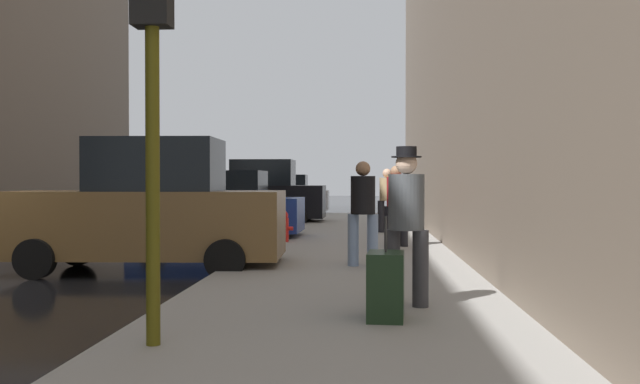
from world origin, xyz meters
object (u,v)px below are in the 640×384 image
(pedestrian_in_tan_coat, at_px, (387,197))
(rolling_suitcase, at_px, (386,286))
(parked_bronze_suv, at_px, (148,211))
(fire_hydrant, at_px, (284,227))
(traffic_light, at_px, (152,38))
(parked_black_suv, at_px, (259,195))
(pedestrian_in_jeans, at_px, (363,208))
(pedestrian_in_red_jacket, at_px, (396,201))
(parked_blue_sedan, at_px, (220,208))
(parked_silver_sedan, at_px, (282,196))
(pedestrian_with_beanie, at_px, (406,218))

(pedestrian_in_tan_coat, bearing_deg, rolling_suitcase, -91.77)
(parked_bronze_suv, bearing_deg, fire_hydrant, 67.27)
(pedestrian_in_tan_coat, bearing_deg, traffic_light, -100.19)
(parked_black_suv, xyz_separation_m, pedestrian_in_jeans, (3.61, -12.66, 0.07))
(pedestrian_in_tan_coat, xyz_separation_m, pedestrian_in_red_jacket, (0.07, -4.06, 0.00))
(traffic_light, bearing_deg, pedestrian_in_jeans, 72.72)
(parked_black_suv, distance_m, pedestrian_in_jeans, 13.16)
(parked_blue_sedan, relative_size, traffic_light, 1.18)
(parked_silver_sedan, bearing_deg, pedestrian_in_jeans, -79.36)
(pedestrian_in_tan_coat, relative_size, rolling_suitcase, 1.64)
(pedestrian_in_tan_coat, distance_m, pedestrian_in_jeans, 7.60)
(parked_black_suv, bearing_deg, parked_bronze_suv, -90.00)
(parked_silver_sedan, xyz_separation_m, traffic_light, (1.85, -24.89, 1.91))
(parked_blue_sedan, distance_m, pedestrian_in_red_jacket, 5.02)
(parked_black_suv, bearing_deg, pedestrian_in_red_jacket, -64.78)
(parked_black_suv, bearing_deg, traffic_light, -84.22)
(parked_blue_sedan, xyz_separation_m, rolling_suitcase, (3.86, -10.52, -0.36))
(parked_black_suv, bearing_deg, rolling_suitcase, -77.27)
(parked_silver_sedan, xyz_separation_m, pedestrian_in_tan_coat, (4.23, -11.66, 0.26))
(parked_silver_sedan, bearing_deg, rolling_suitcase, -80.74)
(pedestrian_in_jeans, bearing_deg, rolling_suitcase, -86.82)
(parked_blue_sedan, bearing_deg, pedestrian_in_jeans, -59.30)
(traffic_light, xyz_separation_m, pedestrian_with_beanie, (2.26, 2.01, -1.62))
(pedestrian_in_jeans, bearing_deg, pedestrian_in_tan_coat, 85.34)
(parked_blue_sedan, relative_size, pedestrian_with_beanie, 2.38)
(parked_bronze_suv, distance_m, traffic_light, 6.36)
(pedestrian_in_jeans, bearing_deg, parked_bronze_suv, 177.20)
(pedestrian_in_jeans, bearing_deg, pedestrian_with_beanie, -82.28)
(pedestrian_in_jeans, height_order, rolling_suitcase, pedestrian_in_jeans)
(fire_hydrant, bearing_deg, traffic_light, -89.72)
(fire_hydrant, bearing_deg, parked_silver_sedan, 96.97)
(pedestrian_in_tan_coat, bearing_deg, parked_blue_sedan, -160.59)
(traffic_light, relative_size, pedestrian_in_tan_coat, 2.11)
(parked_silver_sedan, relative_size, traffic_light, 1.17)
(parked_black_suv, distance_m, pedestrian_in_red_jacket, 10.10)
(fire_hydrant, height_order, pedestrian_in_jeans, pedestrian_in_jeans)
(parked_blue_sedan, height_order, pedestrian_with_beanie, pedestrian_with_beanie)
(fire_hydrant, bearing_deg, rolling_suitcase, -77.01)
(parked_silver_sedan, distance_m, traffic_light, 25.04)
(parked_black_suv, distance_m, fire_hydrant, 8.39)
(parked_blue_sedan, height_order, rolling_suitcase, parked_blue_sedan)
(parked_silver_sedan, height_order, pedestrian_in_tan_coat, pedestrian_in_tan_coat)
(parked_bronze_suv, xyz_separation_m, fire_hydrant, (1.80, 4.31, -0.54))
(pedestrian_in_jeans, bearing_deg, traffic_light, -107.28)
(parked_silver_sedan, height_order, pedestrian_with_beanie, pedestrian_with_beanie)
(rolling_suitcase, bearing_deg, fire_hydrant, 102.99)
(parked_bronze_suv, distance_m, rolling_suitcase, 6.04)
(parked_bronze_suv, bearing_deg, pedestrian_in_red_jacket, 37.82)
(parked_silver_sedan, bearing_deg, fire_hydrant, -83.03)
(parked_black_suv, relative_size, pedestrian_in_tan_coat, 2.70)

